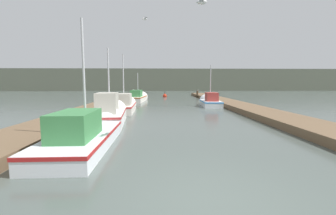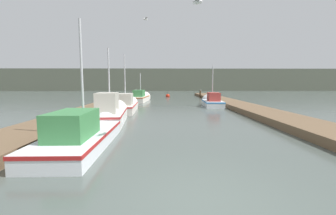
# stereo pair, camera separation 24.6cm
# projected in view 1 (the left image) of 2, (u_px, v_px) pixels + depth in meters

# --- Properties ---
(ground_plane) EXTENTS (200.00, 200.00, 0.00)m
(ground_plane) POSITION_uv_depth(u_px,v_px,m) (209.00, 204.00, 3.99)
(ground_plane) COLOR #47514C
(dock_left) EXTENTS (2.40, 40.00, 0.37)m
(dock_left) POSITION_uv_depth(u_px,v_px,m) (103.00, 105.00, 19.66)
(dock_left) COLOR brown
(dock_left) RESTS_ON ground_plane
(dock_right) EXTENTS (2.40, 40.00, 0.37)m
(dock_right) POSITION_uv_depth(u_px,v_px,m) (236.00, 105.00, 20.07)
(dock_right) COLOR brown
(dock_right) RESTS_ON ground_plane
(distant_shore_ridge) EXTENTS (120.00, 16.00, 5.94)m
(distant_shore_ridge) POSITION_uv_depth(u_px,v_px,m) (163.00, 80.00, 67.67)
(distant_shore_ridge) COLOR #565B4C
(distant_shore_ridge) RESTS_ON ground_plane
(fishing_boat_0) EXTENTS (1.83, 6.04, 4.85)m
(fishing_boat_0) POSITION_uv_depth(u_px,v_px,m) (91.00, 131.00, 8.33)
(fishing_boat_0) COLOR silver
(fishing_boat_0) RESTS_ON ground_plane
(fishing_boat_1) EXTENTS (2.03, 5.35, 4.41)m
(fishing_boat_1) POSITION_uv_depth(u_px,v_px,m) (110.00, 113.00, 12.43)
(fishing_boat_1) COLOR silver
(fishing_boat_1) RESTS_ON ground_plane
(fishing_boat_2) EXTENTS (1.73, 5.35, 4.69)m
(fishing_boat_2) POSITION_uv_depth(u_px,v_px,m) (124.00, 105.00, 17.21)
(fishing_boat_2) COLOR silver
(fishing_boat_2) RESTS_ON ground_plane
(fishing_boat_3) EXTENTS (1.80, 4.47, 4.27)m
(fishing_boat_3) POSITION_uv_depth(u_px,v_px,m) (210.00, 101.00, 21.13)
(fishing_boat_3) COLOR silver
(fishing_boat_3) RESTS_ON ground_plane
(fishing_boat_4) EXTENTS (1.95, 5.87, 3.67)m
(fishing_boat_4) POSITION_uv_depth(u_px,v_px,m) (139.00, 97.00, 26.54)
(fishing_boat_4) COLOR silver
(fishing_boat_4) RESTS_ON ground_plane
(mooring_piling_0) EXTENTS (0.28, 0.28, 1.01)m
(mooring_piling_0) POSITION_uv_depth(u_px,v_px,m) (126.00, 98.00, 24.25)
(mooring_piling_0) COLOR #473523
(mooring_piling_0) RESTS_ON ground_plane
(mooring_piling_1) EXTENTS (0.31, 0.31, 1.11)m
(mooring_piling_1) POSITION_uv_depth(u_px,v_px,m) (197.00, 94.00, 32.81)
(mooring_piling_1) COLOR #473523
(mooring_piling_1) RESTS_ON ground_plane
(mooring_piling_2) EXTENTS (0.28, 0.28, 0.99)m
(mooring_piling_2) POSITION_uv_depth(u_px,v_px,m) (132.00, 95.00, 30.54)
(mooring_piling_2) COLOR #473523
(mooring_piling_2) RESTS_ON ground_plane
(mooring_piling_3) EXTENTS (0.24, 0.24, 1.18)m
(mooring_piling_3) POSITION_uv_depth(u_px,v_px,m) (133.00, 94.00, 32.63)
(mooring_piling_3) COLOR #473523
(mooring_piling_3) RESTS_ON ground_plane
(channel_buoy) EXTENTS (0.62, 0.62, 1.12)m
(channel_buoy) POSITION_uv_depth(u_px,v_px,m) (165.00, 96.00, 34.28)
(channel_buoy) COLOR red
(channel_buoy) RESTS_ON ground_plane
(seagull_lead) EXTENTS (0.31, 0.56, 0.12)m
(seagull_lead) POSITION_uv_depth(u_px,v_px,m) (202.00, 2.00, 6.06)
(seagull_lead) COLOR white
(seagull_1) EXTENTS (0.33, 0.55, 0.12)m
(seagull_1) POSITION_uv_depth(u_px,v_px,m) (145.00, 19.00, 13.04)
(seagull_1) COLOR white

